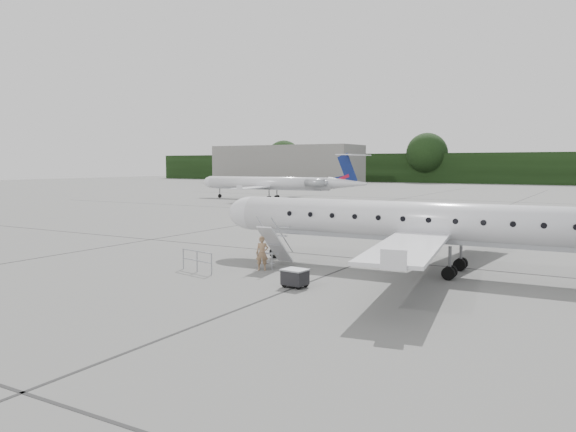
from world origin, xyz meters
The scene contains 8 objects.
ground centered at (0.00, 0.00, 0.00)m, with size 320.00×320.00×0.00m, color slate.
terminal_building centered at (-70.00, 110.00, 5.00)m, with size 40.00×14.00×10.00m, color slate.
main_regional_jet centered at (-0.18, 4.60, 3.33)m, with size 25.94×18.68×6.65m, color silver, non-canonical shape.
airstair centered at (-7.62, 2.26, 1.04)m, with size 0.85×2.23×2.08m, color silver, non-canonical shape.
passenger centered at (-7.58, 0.99, 0.83)m, with size 0.61×0.40×1.66m, color #856648.
safety_railing centered at (-10.02, -0.94, 0.50)m, with size 2.20×0.08×1.00m, color #95979D, non-canonical shape.
baggage_cart centered at (-4.35, -1.49, 0.41)m, with size 0.96×0.77×0.83m, color black, non-canonical shape.
bg_regional_left centered at (-36.37, 46.99, 3.25)m, with size 24.75×17.82×6.49m, color silver, non-canonical shape.
Camera 1 is at (6.98, -21.50, 5.13)m, focal length 35.00 mm.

